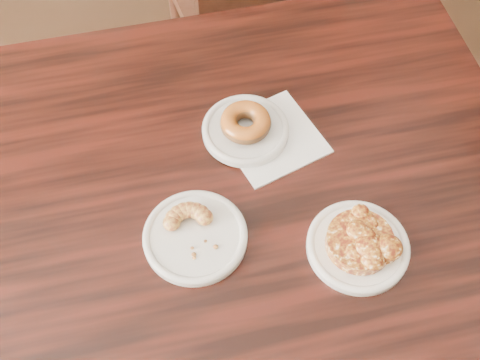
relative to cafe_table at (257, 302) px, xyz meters
name	(u,v)px	position (x,y,z in m)	size (l,w,h in m)	color
floor	(320,333)	(0.19, -0.01, -0.38)	(5.00, 5.00, 0.00)	black
cafe_table	(257,302)	(0.00, 0.00, 0.00)	(0.94, 0.94, 0.75)	black
napkin	(272,138)	(0.07, 0.14, 0.38)	(0.15, 0.15, 0.00)	white
plate_donut	(245,130)	(0.03, 0.16, 0.38)	(0.15, 0.15, 0.01)	silver
plate_cruller	(195,237)	(-0.11, 0.00, 0.38)	(0.16, 0.16, 0.01)	silver
plate_fritter	(358,247)	(0.11, -0.10, 0.38)	(0.16, 0.16, 0.01)	white
glazed_donut	(246,123)	(0.03, 0.16, 0.41)	(0.09, 0.09, 0.03)	brown
apple_fritter	(360,240)	(0.11, -0.10, 0.40)	(0.14, 0.14, 0.03)	#411107
cruller_fragment	(194,231)	(-0.11, 0.00, 0.40)	(0.09, 0.09, 0.02)	maroon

